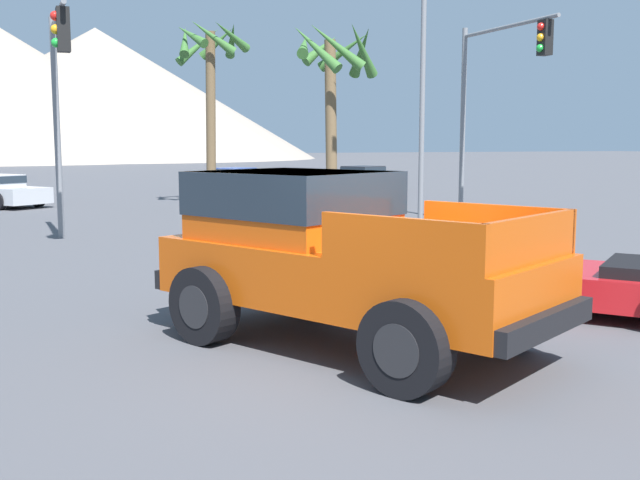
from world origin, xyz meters
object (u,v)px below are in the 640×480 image
orange_pickup_truck (331,248)px  parked_car_tan (336,188)px  red_convertible_car (574,282)px  palm_tree_short (334,73)px  parked_car_blue (233,179)px  traffic_light_main (58,80)px  traffic_light_crosswalk (495,83)px  parked_car_dark (362,178)px  palm_tree_leaning (210,67)px  street_lamp_post (423,42)px

orange_pickup_truck → parked_car_tan: orange_pickup_truck is taller
red_convertible_car → palm_tree_short: bearing=43.1°
parked_car_tan → palm_tree_short: (-2.37, -5.13, 3.96)m
parked_car_blue → traffic_light_main: traffic_light_main is taller
red_convertible_car → parked_car_blue: 28.73m
parked_car_blue → traffic_light_crosswalk: bearing=151.7°
parked_car_tan → palm_tree_short: palm_tree_short is taller
parked_car_dark → parked_car_tan: bearing=120.3°
parked_car_blue → parked_car_dark: parked_car_dark is taller
orange_pickup_truck → parked_car_tan: (8.52, 18.91, -0.54)m
palm_tree_short → palm_tree_leaning: palm_tree_leaning is taller
traffic_light_main → parked_car_dark: bearing=135.0°
traffic_light_main → orange_pickup_truck: bearing=12.6°
traffic_light_main → street_lamp_post: (8.97, -1.19, 1.16)m
parked_car_dark → palm_tree_short: 14.33m
parked_car_blue → traffic_light_crosswalk: traffic_light_crosswalk is taller
traffic_light_main → parked_car_tan: bearing=128.1°
parked_car_tan → traffic_light_crosswalk: (0.98, -8.93, 3.50)m
traffic_light_crosswalk → palm_tree_short: size_ratio=0.96×
parked_car_tan → street_lamp_post: 10.81m
orange_pickup_truck → traffic_light_crosswalk: 14.09m
palm_tree_leaning → parked_car_tan: bearing=-9.9°
red_convertible_car → palm_tree_short: (2.22, 13.55, 4.16)m
orange_pickup_truck → palm_tree_leaning: size_ratio=0.77×
red_convertible_car → parked_car_dark: (9.06, 25.51, 0.22)m
red_convertible_car → parked_car_tan: size_ratio=1.02×
parked_car_tan → street_lamp_post: bearing=74.0°
traffic_light_crosswalk → palm_tree_short: 5.08m
parked_car_dark → palm_tree_short: (-6.85, -11.96, 3.94)m
red_convertible_car → palm_tree_short: palm_tree_short is taller
orange_pickup_truck → palm_tree_leaning: palm_tree_leaning is taller
red_convertible_car → parked_car_blue: bearing=46.0°
parked_car_tan → parked_car_dark: 8.17m
parked_car_blue → palm_tree_leaning: palm_tree_leaning is taller
palm_tree_leaning → palm_tree_short: bearing=-67.8°
parked_car_tan → red_convertible_car: bearing=71.1°
red_convertible_car → palm_tree_short: size_ratio=0.76×
parked_car_blue → traffic_light_main: (-9.45, -18.38, 3.26)m
parked_car_tan → traffic_light_main: 14.15m
orange_pickup_truck → red_convertible_car: bearing=-23.5°
parked_car_dark → palm_tree_leaning: size_ratio=0.65×
parked_car_blue → traffic_light_main: 20.92m
parked_car_dark → palm_tree_leaning: 11.96m
traffic_light_main → red_convertible_car: bearing=31.6°
parked_car_dark → parked_car_blue: bearing=36.1°
palm_tree_short → parked_car_blue: bearing=86.3°
orange_pickup_truck → red_convertible_car: (3.94, 0.23, -0.75)m
parked_car_blue → orange_pickup_truck: bearing=130.6°
traffic_light_crosswalk → palm_tree_leaning: bearing=-149.4°
palm_tree_short → palm_tree_leaning: (-2.44, 5.97, 0.65)m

